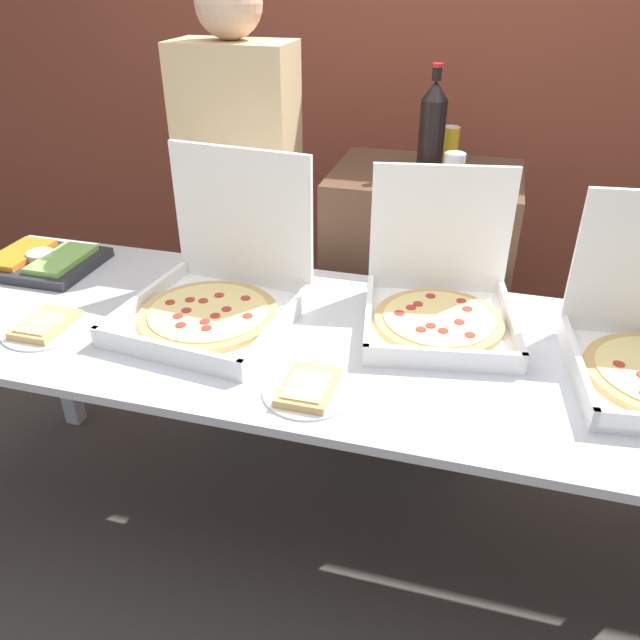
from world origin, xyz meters
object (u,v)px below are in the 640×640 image
at_px(paper_plate_front_left, 45,326).
at_px(veggie_tray, 42,261).
at_px(pizza_box_far_left, 217,290).
at_px(soda_bottle, 432,126).
at_px(soda_can_colored, 450,144).
at_px(paper_plate_front_center, 308,388).
at_px(soda_can_silver, 453,173).
at_px(pizza_box_far_right, 439,298).
at_px(person_guest_plaid, 243,216).

bearing_deg(paper_plate_front_left, veggie_tray, 127.49).
height_order(pizza_box_far_left, soda_bottle, soda_bottle).
bearing_deg(soda_can_colored, soda_bottle, -111.81).
bearing_deg(soda_can_colored, paper_plate_front_center, -99.41).
bearing_deg(veggie_tray, soda_can_silver, 16.87).
distance_m(soda_can_silver, soda_can_colored, 0.34).
bearing_deg(veggie_tray, pizza_box_far_right, -0.39).
bearing_deg(soda_bottle, soda_can_colored, 68.19).
distance_m(pizza_box_far_left, soda_can_colored, 1.05).
distance_m(soda_can_colored, person_guest_plaid, 0.79).
xyz_separation_m(paper_plate_front_left, veggie_tray, (-0.26, 0.34, 0.01)).
height_order(paper_plate_front_center, veggie_tray, veggie_tray).
relative_size(pizza_box_far_right, soda_can_colored, 3.85).
height_order(paper_plate_front_left, person_guest_plaid, person_guest_plaid).
bearing_deg(veggie_tray, paper_plate_front_center, -22.31).
xyz_separation_m(pizza_box_far_left, soda_bottle, (0.49, 0.73, 0.32)).
relative_size(pizza_box_far_left, pizza_box_far_right, 1.05).
distance_m(paper_plate_front_left, paper_plate_front_center, 0.78).
bearing_deg(paper_plate_front_left, soda_bottle, 45.67).
height_order(pizza_box_far_right, paper_plate_front_left, pizza_box_far_right).
relative_size(paper_plate_front_left, soda_can_colored, 1.89).
distance_m(paper_plate_front_center, soda_bottle, 1.10).
relative_size(paper_plate_front_center, soda_can_colored, 1.76).
xyz_separation_m(paper_plate_front_center, soda_bottle, (0.14, 1.02, 0.39)).
bearing_deg(person_guest_plaid, soda_can_silver, 175.23).
bearing_deg(soda_can_colored, veggie_tray, -149.42).
height_order(paper_plate_front_left, veggie_tray, veggie_tray).
bearing_deg(paper_plate_front_left, person_guest_plaid, 71.15).
bearing_deg(paper_plate_front_center, soda_can_silver, 73.91).
bearing_deg(veggie_tray, person_guest_plaid, 40.06).
xyz_separation_m(veggie_tray, person_guest_plaid, (0.53, 0.45, 0.04)).
relative_size(pizza_box_far_right, veggie_tray, 1.34).
bearing_deg(person_guest_plaid, veggie_tray, 40.06).
distance_m(veggie_tray, soda_can_colored, 1.46).
relative_size(pizza_box_far_left, paper_plate_front_center, 2.28).
bearing_deg(paper_plate_front_left, pizza_box_far_right, 17.95).
relative_size(paper_plate_front_center, veggie_tray, 0.61).
bearing_deg(soda_can_silver, paper_plate_front_center, -106.09).
bearing_deg(person_guest_plaid, paper_plate_front_center, 120.07).
height_order(pizza_box_far_left, paper_plate_front_left, pizza_box_far_left).
bearing_deg(soda_can_silver, soda_can_colored, 97.24).
height_order(veggie_tray, soda_can_colored, soda_can_colored).
relative_size(veggie_tray, soda_bottle, 1.02).
xyz_separation_m(pizza_box_far_right, veggie_tray, (-1.30, 0.01, -0.05)).
xyz_separation_m(pizza_box_far_left, soda_can_silver, (0.59, 0.53, 0.23)).
distance_m(soda_can_silver, person_guest_plaid, 0.78).
bearing_deg(soda_can_colored, soda_can_silver, -82.76).
distance_m(pizza_box_far_right, paper_plate_front_center, 0.49).
bearing_deg(veggie_tray, paper_plate_front_left, -52.51).
height_order(veggie_tray, soda_can_silver, soda_can_silver).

